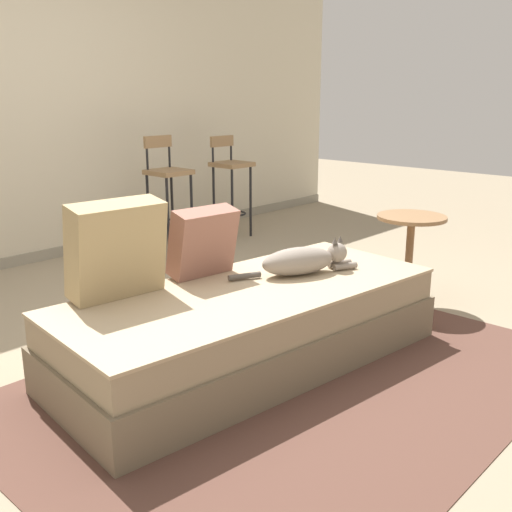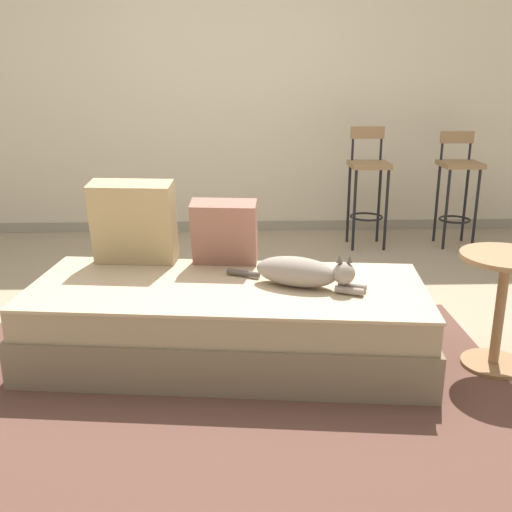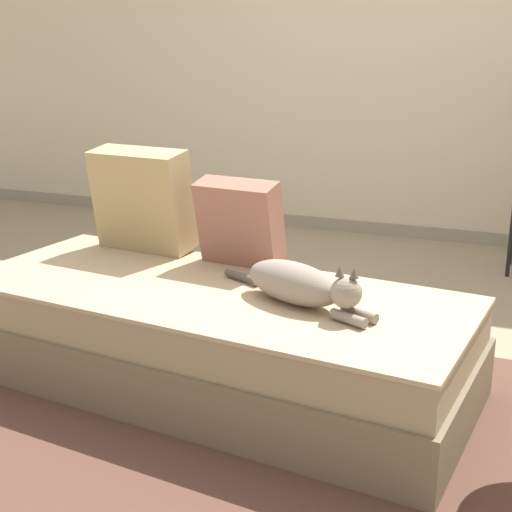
{
  "view_description": "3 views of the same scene",
  "coord_description": "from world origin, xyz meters",
  "px_view_note": "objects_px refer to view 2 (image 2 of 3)",
  "views": [
    {
      "loc": [
        -2.07,
        -2.36,
        1.36
      ],
      "look_at": [
        0.15,
        -0.3,
        0.52
      ],
      "focal_mm": 42.0,
      "sensor_mm": 36.0,
      "label": 1
    },
    {
      "loc": [
        0.05,
        -3.25,
        1.44
      ],
      "look_at": [
        0.15,
        -0.3,
        0.52
      ],
      "focal_mm": 42.0,
      "sensor_mm": 36.0,
      "label": 2
    },
    {
      "loc": [
        1.14,
        -2.76,
        1.3
      ],
      "look_at": [
        0.15,
        -0.3,
        0.52
      ],
      "focal_mm": 50.0,
      "sensor_mm": 36.0,
      "label": 3
    }
  ],
  "objects_px": {
    "couch": "(228,321)",
    "bar_stool_by_doorway": "(458,178)",
    "throw_pillow_middle": "(224,232)",
    "cat": "(302,272)",
    "bar_stool_near_window": "(368,178)",
    "throw_pillow_corner": "(134,222)",
    "side_table": "(502,295)"
  },
  "relations": [
    {
      "from": "bar_stool_by_doorway",
      "to": "couch",
      "type": "bearing_deg",
      "value": -132.85
    },
    {
      "from": "cat",
      "to": "bar_stool_near_window",
      "type": "bearing_deg",
      "value": 69.7
    },
    {
      "from": "throw_pillow_middle",
      "to": "cat",
      "type": "bearing_deg",
      "value": -43.14
    },
    {
      "from": "throw_pillow_middle",
      "to": "side_table",
      "type": "bearing_deg",
      "value": -19.06
    },
    {
      "from": "throw_pillow_middle",
      "to": "bar_stool_by_doorway",
      "type": "distance_m",
      "value": 2.59
    },
    {
      "from": "couch",
      "to": "bar_stool_near_window",
      "type": "relative_size",
      "value": 2.11
    },
    {
      "from": "cat",
      "to": "bar_stool_near_window",
      "type": "height_order",
      "value": "bar_stool_near_window"
    },
    {
      "from": "throw_pillow_corner",
      "to": "throw_pillow_middle",
      "type": "relative_size",
      "value": 1.26
    },
    {
      "from": "couch",
      "to": "bar_stool_by_doorway",
      "type": "height_order",
      "value": "bar_stool_by_doorway"
    },
    {
      "from": "bar_stool_near_window",
      "to": "bar_stool_by_doorway",
      "type": "distance_m",
      "value": 0.76
    },
    {
      "from": "couch",
      "to": "bar_stool_by_doorway",
      "type": "bearing_deg",
      "value": 47.15
    },
    {
      "from": "cat",
      "to": "side_table",
      "type": "xyz_separation_m",
      "value": [
        0.98,
        -0.11,
        -0.09
      ]
    },
    {
      "from": "couch",
      "to": "cat",
      "type": "distance_m",
      "value": 0.47
    },
    {
      "from": "throw_pillow_middle",
      "to": "bar_stool_near_window",
      "type": "xyz_separation_m",
      "value": [
        1.17,
        1.73,
        -0.01
      ]
    },
    {
      "from": "bar_stool_by_doorway",
      "to": "side_table",
      "type": "xyz_separation_m",
      "value": [
        -0.56,
        -2.2,
        -0.19
      ]
    },
    {
      "from": "couch",
      "to": "throw_pillow_middle",
      "type": "relative_size",
      "value": 5.61
    },
    {
      "from": "side_table",
      "to": "throw_pillow_corner",
      "type": "bearing_deg",
      "value": 164.29
    },
    {
      "from": "cat",
      "to": "side_table",
      "type": "distance_m",
      "value": 0.99
    },
    {
      "from": "cat",
      "to": "bar_stool_near_window",
      "type": "distance_m",
      "value": 2.24
    },
    {
      "from": "couch",
      "to": "bar_stool_near_window",
      "type": "xyz_separation_m",
      "value": [
        1.15,
        2.06,
        0.37
      ]
    },
    {
      "from": "throw_pillow_corner",
      "to": "cat",
      "type": "bearing_deg",
      "value": -25.19
    },
    {
      "from": "throw_pillow_middle",
      "to": "throw_pillow_corner",
      "type": "bearing_deg",
      "value": 173.93
    },
    {
      "from": "couch",
      "to": "side_table",
      "type": "distance_m",
      "value": 1.37
    },
    {
      "from": "couch",
      "to": "throw_pillow_corner",
      "type": "bearing_deg",
      "value": 143.58
    },
    {
      "from": "side_table",
      "to": "bar_stool_by_doorway",
      "type": "bearing_deg",
      "value": 75.79
    },
    {
      "from": "cat",
      "to": "throw_pillow_middle",
      "type": "bearing_deg",
      "value": 136.86
    },
    {
      "from": "couch",
      "to": "side_table",
      "type": "relative_size",
      "value": 3.54
    },
    {
      "from": "bar_stool_near_window",
      "to": "bar_stool_by_doorway",
      "type": "bearing_deg",
      "value": -0.01
    },
    {
      "from": "throw_pillow_middle",
      "to": "cat",
      "type": "height_order",
      "value": "throw_pillow_middle"
    },
    {
      "from": "throw_pillow_corner",
      "to": "side_table",
      "type": "relative_size",
      "value": 0.8
    },
    {
      "from": "throw_pillow_corner",
      "to": "throw_pillow_middle",
      "type": "xyz_separation_m",
      "value": [
        0.5,
        -0.05,
        -0.05
      ]
    },
    {
      "from": "throw_pillow_middle",
      "to": "cat",
      "type": "relative_size",
      "value": 0.54
    }
  ]
}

